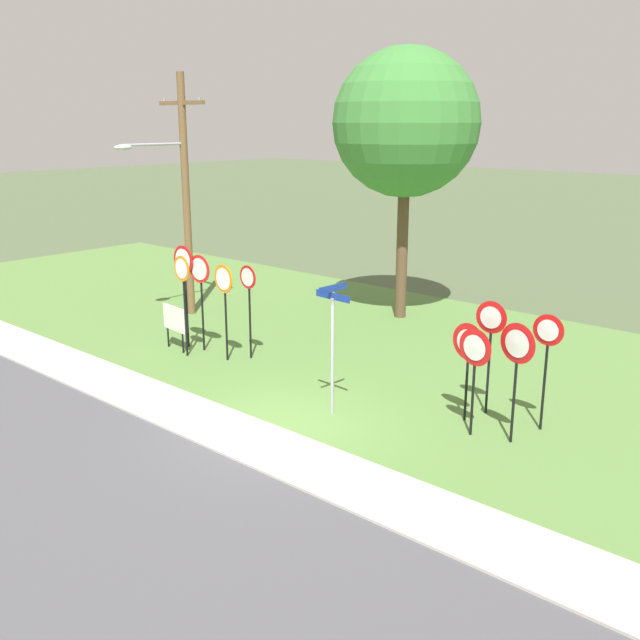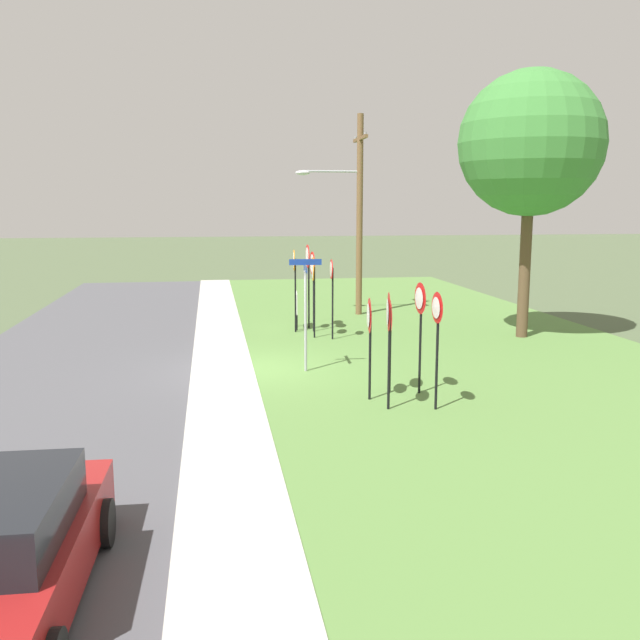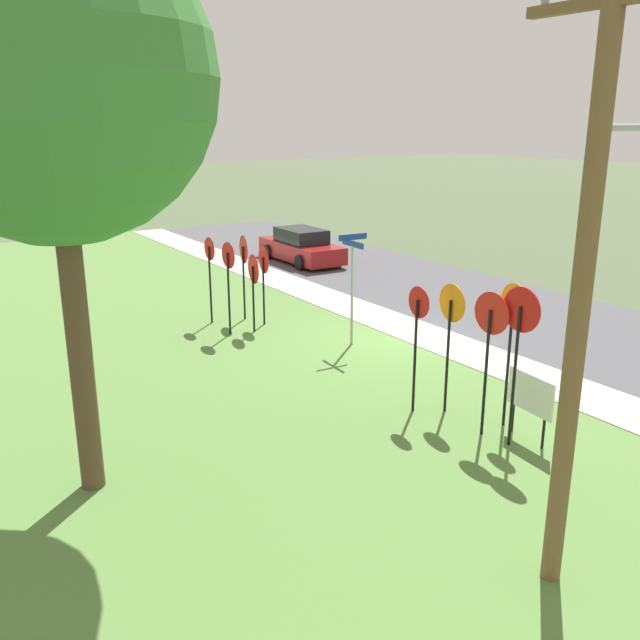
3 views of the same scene
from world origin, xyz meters
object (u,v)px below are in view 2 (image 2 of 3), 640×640
Objects in this scene: stop_sign_far_right at (308,267)px; yield_sign_near_right at (437,323)px; yield_sign_far_right at (369,324)px; stop_sign_near_right at (313,273)px; utility_pole at (355,207)px; stop_sign_near_left at (332,283)px; street_name_post at (306,305)px; notice_board at (297,305)px; yield_sign_far_left at (389,324)px; yield_sign_center at (420,311)px; oak_tree_left at (531,144)px; stop_sign_far_center at (294,273)px; yield_sign_near_left at (388,322)px; stop_sign_far_left at (313,279)px.

stop_sign_far_right is 1.17× the size of yield_sign_near_right.
stop_sign_near_right is at bearing -173.72° from yield_sign_far_right.
yield_sign_near_right is at bearing 6.89° from stop_sign_far_right.
stop_sign_near_left is at bearing -19.60° from utility_pole.
stop_sign_near_left is at bearing 164.47° from street_name_post.
stop_sign_near_right is 2.15× the size of notice_board.
yield_sign_far_left is at bearing 4.99° from stop_sign_near_left.
yield_sign_far_left is at bearing -105.19° from yield_sign_center.
utility_pole is at bearing -140.80° from oak_tree_left.
stop_sign_far_center is 2.20× the size of notice_board.
stop_sign_near_left is 1.03× the size of yield_sign_near_left.
stop_sign_far_center reaches higher than yield_sign_far_left.
yield_sign_center is at bearing 17.70° from stop_sign_far_center.
oak_tree_left is at bearing 87.55° from stop_sign_far_left.
stop_sign_near_left is at bearing 11.91° from stop_sign_near_right.
oak_tree_left reaches higher than yield_sign_far_left.
yield_sign_far_left is at bearing 174.16° from yield_sign_near_left.
yield_sign_center is at bearing 176.48° from yield_sign_near_right.
yield_sign_center is at bearing 16.99° from notice_board.
stop_sign_near_left is 1.13× the size of yield_sign_far_right.
yield_sign_far_right is (-0.78, -0.22, -0.17)m from yield_sign_near_left.
oak_tree_left reaches higher than yield_sign_near_left.
stop_sign_far_center is 4.90m from utility_pole.
street_name_post is at bearing -8.87° from stop_sign_far_right.
stop_sign_far_left is 1.05× the size of yield_sign_near_left.
stop_sign_far_right is 8.56m from yield_sign_far_left.
stop_sign_far_left is at bearing -97.56° from oak_tree_left.
utility_pole reaches higher than yield_sign_near_right.
stop_sign_far_right is 9.01m from yield_sign_far_right.
stop_sign_far_right is at bearing -174.80° from stop_sign_near_right.
yield_sign_far_right is at bearing 8.90° from notice_board.
stop_sign_far_left is 1.21× the size of yield_sign_far_left.
yield_sign_far_right is 10.17m from oak_tree_left.
utility_pole is at bearing 178.27° from yield_sign_far_left.
yield_sign_far_right is at bearing -10.34° from utility_pole.
yield_sign_far_left is at bearing -158.17° from yield_sign_near_right.
yield_sign_near_right is 4.37m from street_name_post.
yield_sign_near_right reaches higher than notice_board.
stop_sign_near_right is at bearing 173.06° from street_name_post.
yield_sign_far_left is 0.74m from yield_sign_center.
yield_sign_far_left is (8.52, 0.62, -0.54)m from stop_sign_far_right.
utility_pole is at bearing 146.34° from stop_sign_far_center.
stop_sign_far_right is (-0.62, 0.54, 0.14)m from stop_sign_far_center.
street_name_post is (5.58, -1.01, -0.26)m from stop_sign_near_right.
stop_sign_far_right is 4.11m from utility_pole.
utility_pole reaches higher than notice_board.
yield_sign_far_left is 11.73m from utility_pole.
yield_sign_near_right is 0.30× the size of oak_tree_left.
notice_board is at bearing -166.36° from yield_sign_near_left.
utility_pole reaches higher than yield_sign_far_left.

